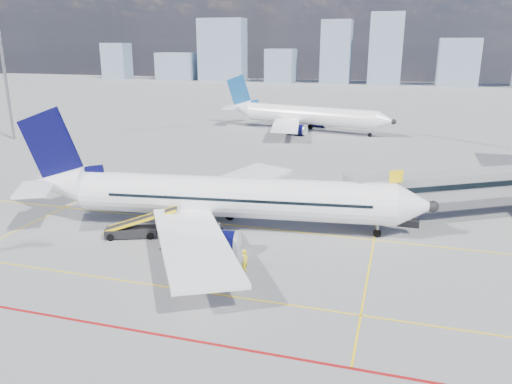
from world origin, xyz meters
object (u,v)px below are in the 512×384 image
baggage_tug (198,261)px  ramp_worker (245,261)px  second_aircraft (303,115)px  cargo_dolly (179,241)px  belt_loader (133,230)px  main_aircraft (217,197)px

baggage_tug → ramp_worker: ramp_worker is taller
second_aircraft → cargo_dolly: (1.82, -64.78, -2.25)m
second_aircraft → ramp_worker: (8.64, -67.05, -2.25)m
cargo_dolly → ramp_worker: size_ratio=1.70×
belt_loader → main_aircraft: bearing=11.9°
second_aircraft → baggage_tug: (4.74, -67.54, -2.54)m
main_aircraft → ramp_worker: (5.68, -8.71, -2.24)m
cargo_dolly → belt_loader: bearing=164.5°
cargo_dolly → ramp_worker: (6.82, -2.27, 0.00)m
baggage_tug → cargo_dolly: cargo_dolly is taller
cargo_dolly → second_aircraft: bearing=95.2°
second_aircraft → cargo_dolly: 64.84m
cargo_dolly → belt_loader: (-5.67, 1.96, -0.24)m
baggage_tug → ramp_worker: bearing=6.6°
baggage_tug → cargo_dolly: bearing=136.0°
baggage_tug → cargo_dolly: size_ratio=0.63×
main_aircraft → baggage_tug: bearing=-86.5°
baggage_tug → main_aircraft: bearing=100.4°
main_aircraft → second_aircraft: size_ratio=1.10×
main_aircraft → second_aircraft: bearing=85.5°
main_aircraft → belt_loader: size_ratio=5.94×
second_aircraft → belt_loader: (-3.85, -62.82, -2.50)m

